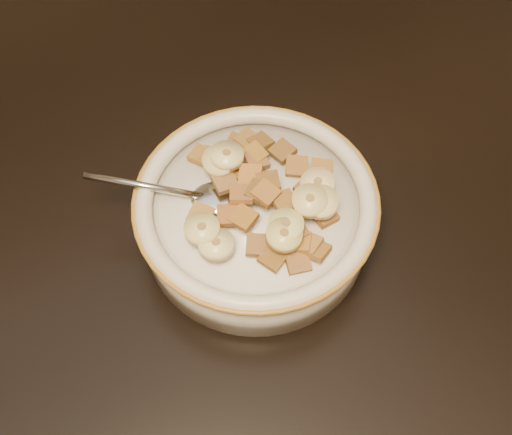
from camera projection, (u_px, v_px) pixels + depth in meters
cereal_bowl at (256, 220)px, 0.60m from camera, size 0.21×0.21×0.05m
milk at (256, 205)px, 0.58m from camera, size 0.18×0.18×0.00m
spoon at (219, 199)px, 0.58m from camera, size 0.06×0.06×0.01m
cereal_square_0 at (238, 143)px, 0.61m from camera, size 0.03×0.03×0.01m
cereal_square_1 at (201, 155)px, 0.61m from camera, size 0.03×0.03×0.01m
cereal_square_2 at (201, 214)px, 0.56m from camera, size 0.03×0.03×0.01m
cereal_square_3 at (321, 169)px, 0.59m from camera, size 0.03×0.03×0.01m
cereal_square_4 at (285, 202)px, 0.56m from camera, size 0.02×0.02×0.01m
cereal_square_5 at (241, 194)px, 0.56m from camera, size 0.03×0.03×0.01m
cereal_square_6 at (247, 140)px, 0.61m from camera, size 0.03×0.03×0.01m
cereal_square_7 at (316, 250)px, 0.55m from camera, size 0.03×0.03×0.01m
cereal_square_8 at (299, 242)px, 0.55m from camera, size 0.03×0.03×0.01m
cereal_square_9 at (229, 215)px, 0.56m from camera, size 0.03×0.03×0.01m
cereal_square_10 at (295, 232)px, 0.55m from camera, size 0.02×0.02×0.01m
cereal_square_11 at (282, 151)px, 0.60m from camera, size 0.02×0.02×0.01m
cereal_square_12 at (266, 193)px, 0.56m from camera, size 0.03×0.03×0.01m
cereal_square_13 at (298, 262)px, 0.54m from camera, size 0.02×0.03×0.01m
cereal_square_14 at (308, 188)px, 0.58m from camera, size 0.03×0.03×0.01m
cereal_square_15 at (254, 154)px, 0.60m from camera, size 0.02×0.02×0.01m
cereal_square_16 at (268, 182)px, 0.57m from camera, size 0.03×0.03×0.01m
cereal_square_17 at (209, 235)px, 0.56m from camera, size 0.03×0.03×0.01m
cereal_square_18 at (297, 166)px, 0.60m from camera, size 0.03×0.03×0.01m
cereal_square_19 at (244, 218)px, 0.55m from camera, size 0.03×0.03×0.01m
cereal_square_20 at (324, 215)px, 0.57m from camera, size 0.02×0.02×0.01m
cereal_square_21 at (225, 182)px, 0.57m from camera, size 0.02×0.02×0.01m
cereal_square_22 at (256, 160)px, 0.59m from camera, size 0.02×0.02×0.01m
cereal_square_23 at (308, 244)px, 0.55m from camera, size 0.03×0.03×0.01m
cereal_square_24 at (258, 245)px, 0.55m from camera, size 0.03×0.03×0.01m
cereal_square_25 at (250, 175)px, 0.57m from camera, size 0.03×0.03×0.01m
cereal_square_26 at (258, 192)px, 0.56m from camera, size 0.03×0.03×0.01m
cereal_square_27 at (233, 172)px, 0.58m from camera, size 0.02×0.02×0.01m
cereal_square_28 at (273, 257)px, 0.54m from camera, size 0.03×0.03×0.01m
cereal_square_29 at (204, 154)px, 0.61m from camera, size 0.03×0.03×0.01m
cereal_square_30 at (260, 142)px, 0.61m from camera, size 0.02×0.02×0.01m
banana_slice_0 at (216, 245)px, 0.54m from camera, size 0.04×0.04×0.01m
banana_slice_1 at (284, 235)px, 0.54m from camera, size 0.04×0.04×0.01m
banana_slice_2 at (321, 202)px, 0.55m from camera, size 0.03×0.03×0.01m
banana_slice_3 at (286, 226)px, 0.54m from camera, size 0.04×0.04×0.01m
banana_slice_4 at (219, 161)px, 0.58m from camera, size 0.04×0.04×0.01m
banana_slice_5 at (227, 156)px, 0.58m from camera, size 0.04×0.04×0.01m
banana_slice_6 at (318, 184)px, 0.57m from camera, size 0.03×0.03×0.01m
banana_slice_7 at (202, 229)px, 0.54m from camera, size 0.04×0.04×0.01m
banana_slice_8 at (310, 201)px, 0.55m from camera, size 0.04×0.04×0.01m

